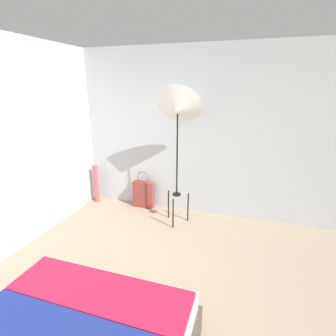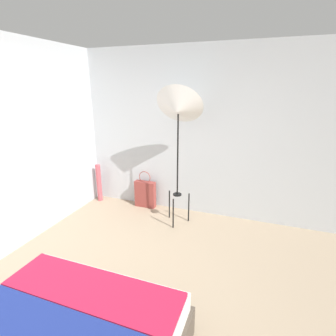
# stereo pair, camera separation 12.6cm
# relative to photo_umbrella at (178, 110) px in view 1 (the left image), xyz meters

# --- Properties ---
(ground_plane) EXTENTS (14.00, 14.00, 0.00)m
(ground_plane) POSITION_rel_photo_umbrella_xyz_m (-0.04, -1.94, -1.70)
(ground_plane) COLOR gray
(wall_back) EXTENTS (8.00, 0.05, 2.60)m
(wall_back) POSITION_rel_photo_umbrella_xyz_m (-0.04, 0.48, -0.40)
(wall_back) COLOR #B7BCC1
(wall_back) RESTS_ON ground_plane
(wall_side_left) EXTENTS (0.05, 8.00, 2.60)m
(wall_side_left) POSITION_rel_photo_umbrella_xyz_m (-1.74, -0.94, -0.40)
(wall_side_left) COLOR #B7BCC1
(wall_side_left) RESTS_ON ground_plane
(photo_umbrella) EXTENTS (0.66, 0.54, 2.04)m
(photo_umbrella) POSITION_rel_photo_umbrella_xyz_m (0.00, 0.00, 0.00)
(photo_umbrella) COLOR black
(photo_umbrella) RESTS_ON ground_plane
(tote_bag) EXTENTS (0.36, 0.11, 0.64)m
(tote_bag) POSITION_rel_photo_umbrella_xyz_m (-0.69, 0.33, -1.46)
(tote_bag) COLOR brown
(tote_bag) RESTS_ON ground_plane
(paper_roll) EXTENTS (0.09, 0.09, 0.68)m
(paper_roll) POSITION_rel_photo_umbrella_xyz_m (-1.58, 0.28, -1.36)
(paper_roll) COLOR #BC4C56
(paper_roll) RESTS_ON ground_plane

